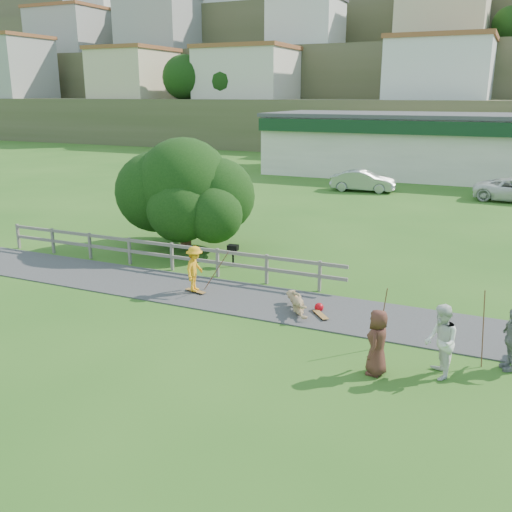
# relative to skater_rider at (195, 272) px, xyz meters

# --- Properties ---
(ground) EXTENTS (260.00, 260.00, 0.00)m
(ground) POSITION_rel_skater_rider_xyz_m (1.83, -1.33, -0.79)
(ground) COLOR #285A19
(ground) RESTS_ON ground
(path) EXTENTS (34.00, 3.00, 0.04)m
(path) POSITION_rel_skater_rider_xyz_m (1.83, 0.17, -0.77)
(path) COLOR #323234
(path) RESTS_ON ground
(fence) EXTENTS (15.05, 0.10, 1.10)m
(fence) POSITION_rel_skater_rider_xyz_m (-2.79, 1.97, -0.07)
(fence) COLOR slate
(fence) RESTS_ON ground
(strip_mall) EXTENTS (32.50, 10.75, 5.10)m
(strip_mall) POSITION_rel_skater_rider_xyz_m (5.83, 33.61, 1.79)
(strip_mall) COLOR beige
(strip_mall) RESTS_ON ground
(hillside) EXTENTS (220.00, 67.00, 47.50)m
(hillside) POSITION_rel_skater_rider_xyz_m (1.83, 89.98, 13.63)
(hillside) COLOR #474D2D
(hillside) RESTS_ON ground
(skater_rider) EXTENTS (0.70, 1.08, 1.58)m
(skater_rider) POSITION_rel_skater_rider_xyz_m (0.00, 0.00, 0.00)
(skater_rider) COLOR #F7A417
(skater_rider) RESTS_ON ground
(skater_fallen) EXTENTS (1.73, 1.31, 0.65)m
(skater_fallen) POSITION_rel_skater_rider_xyz_m (3.82, -0.23, -0.46)
(skater_fallen) COLOR tan
(skater_fallen) RESTS_ON ground
(spectator_a) EXTENTS (0.96, 1.08, 1.84)m
(spectator_a) POSITION_rel_skater_rider_xyz_m (8.41, -2.81, 0.13)
(spectator_a) COLOR silver
(spectator_a) RESTS_ON ground
(spectator_b) EXTENTS (0.73, 1.03, 1.62)m
(spectator_b) POSITION_rel_skater_rider_xyz_m (9.97, -1.68, 0.02)
(spectator_b) COLOR gray
(spectator_b) RESTS_ON ground
(spectator_c) EXTENTS (0.55, 0.83, 1.66)m
(spectator_c) POSITION_rel_skater_rider_xyz_m (7.00, -3.27, 0.04)
(spectator_c) COLOR #552B22
(spectator_c) RESTS_ON ground
(car_silver) EXTENTS (4.55, 1.89, 1.46)m
(car_silver) POSITION_rel_skater_rider_xyz_m (-0.06, 23.52, -0.06)
(car_silver) COLOR #9C9FA3
(car_silver) RESTS_ON ground
(tree) EXTENTS (6.73, 6.73, 3.40)m
(tree) POSITION_rel_skater_rider_xyz_m (-3.47, 5.14, 0.91)
(tree) COLOR black
(tree) RESTS_ON ground
(bbq) EXTENTS (0.44, 0.35, 0.89)m
(bbq) POSITION_rel_skater_rider_xyz_m (-0.24, 3.39, -0.34)
(bbq) COLOR black
(bbq) RESTS_ON ground
(longboard_rider) EXTENTS (0.83, 0.37, 0.09)m
(longboard_rider) POSITION_rel_skater_rider_xyz_m (0.00, 0.00, -0.74)
(longboard_rider) COLOR brown
(longboard_rider) RESTS_ON ground
(longboard_fallen) EXTENTS (0.70, 0.75, 0.09)m
(longboard_fallen) POSITION_rel_skater_rider_xyz_m (4.62, -0.33, -0.74)
(longboard_fallen) COLOR brown
(longboard_fallen) RESTS_ON ground
(helmet) EXTENTS (0.29, 0.29, 0.29)m
(helmet) POSITION_rel_skater_rider_xyz_m (4.42, 0.12, -0.64)
(helmet) COLOR #BA0712
(helmet) RESTS_ON ground
(pole_rider) EXTENTS (0.03, 0.03, 1.79)m
(pole_rider) POSITION_rel_skater_rider_xyz_m (0.60, 0.40, 0.11)
(pole_rider) COLOR brown
(pole_rider) RESTS_ON ground
(pole_spec_left) EXTENTS (0.03, 0.03, 1.75)m
(pole_spec_left) POSITION_rel_skater_rider_xyz_m (6.80, -1.82, 0.09)
(pole_spec_left) COLOR brown
(pole_spec_left) RESTS_ON ground
(pole_spec_right) EXTENTS (0.03, 0.03, 2.03)m
(pole_spec_right) POSITION_rel_skater_rider_xyz_m (9.29, -1.83, 0.23)
(pole_spec_right) COLOR brown
(pole_spec_right) RESTS_ON ground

